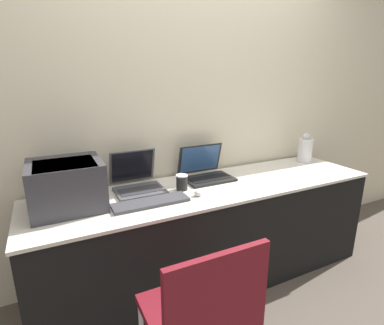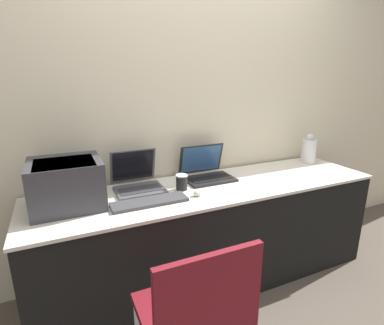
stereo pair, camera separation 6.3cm
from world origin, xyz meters
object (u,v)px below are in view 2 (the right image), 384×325
at_px(external_keyboard, 150,202).
at_px(metal_pitcher, 309,150).
at_px(printer, 66,182).
at_px(mouse, 198,193).
at_px(laptop_left, 137,181).
at_px(coffee_cup, 182,182).
at_px(chair, 197,310).
at_px(laptop_right, 207,171).

xyz_separation_m(external_keyboard, metal_pitcher, (1.53, 0.27, 0.11)).
relative_size(printer, mouse, 6.96).
relative_size(laptop_left, mouse, 5.68).
bearing_deg(laptop_left, printer, -166.36).
bearing_deg(mouse, printer, 166.55).
xyz_separation_m(laptop_left, metal_pitcher, (1.53, -0.00, 0.06)).
distance_m(coffee_cup, chair, 0.88).
bearing_deg(printer, mouse, -13.45).
height_order(laptop_right, external_keyboard, laptop_right).
relative_size(mouse, metal_pitcher, 0.22).
xyz_separation_m(mouse, metal_pitcher, (1.21, 0.28, 0.10)).
height_order(external_keyboard, metal_pitcher, metal_pitcher).
bearing_deg(chair, laptop_left, 90.34).
bearing_deg(metal_pitcher, laptop_right, 179.86).
relative_size(printer, coffee_cup, 3.78).
xyz_separation_m(mouse, chair, (-0.31, -0.64, -0.25)).
height_order(printer, mouse, printer).
xyz_separation_m(laptop_left, laptop_right, (0.53, -0.00, -0.00)).
bearing_deg(laptop_left, external_keyboard, -89.46).
xyz_separation_m(laptop_left, external_keyboard, (0.00, -0.27, -0.05)).
bearing_deg(mouse, laptop_right, 53.67).
distance_m(laptop_left, chair, 0.97).
bearing_deg(external_keyboard, mouse, -3.07).
distance_m(laptop_left, mouse, 0.43).
bearing_deg(chair, printer, 118.48).
bearing_deg(printer, laptop_left, 13.64).
height_order(external_keyboard, chair, chair).
bearing_deg(external_keyboard, laptop_left, 90.54).
bearing_deg(laptop_left, coffee_cup, -28.06).
height_order(coffee_cup, metal_pitcher, metal_pitcher).
relative_size(laptop_left, external_keyboard, 0.70).
distance_m(printer, coffee_cup, 0.71).
height_order(external_keyboard, coffee_cup, coffee_cup).
height_order(laptop_right, mouse, laptop_right).
bearing_deg(metal_pitcher, chair, -148.75).
xyz_separation_m(laptop_right, chair, (-0.52, -0.93, -0.29)).
distance_m(coffee_cup, mouse, 0.16).
xyz_separation_m(coffee_cup, metal_pitcher, (1.26, 0.14, 0.06)).
relative_size(external_keyboard, metal_pitcher, 1.79).
height_order(laptop_right, chair, laptop_right).
height_order(laptop_left, laptop_right, laptop_left).
xyz_separation_m(printer, metal_pitcher, (1.97, 0.10, -0.03)).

